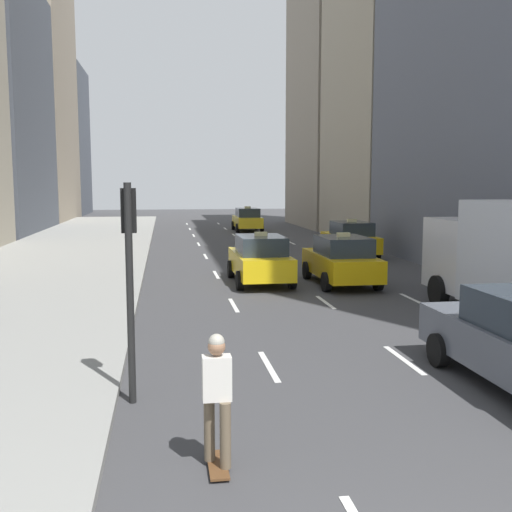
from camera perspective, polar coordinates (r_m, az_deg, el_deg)
sidewalk_left at (r=30.85m, az=-17.66°, el=0.08°), size 8.00×66.00×0.15m
lane_markings at (r=26.94m, az=1.57°, el=-0.69°), size 5.72×56.00×0.01m
taxi_lead at (r=29.61m, az=8.97°, el=1.62°), size 2.02×4.40×1.87m
taxi_second at (r=45.06m, az=-0.84°, el=3.51°), size 2.02×4.40×1.87m
taxi_third at (r=21.40m, az=8.13°, el=-0.39°), size 2.02×4.40×1.87m
taxi_fourth at (r=21.50m, az=0.39°, el=-0.28°), size 2.02×4.40×1.87m
skateboarder at (r=7.67m, az=-3.74°, el=-13.08°), size 0.36×0.80×1.75m
traffic_light_pole at (r=9.86m, az=-11.96°, el=-0.06°), size 0.24×0.42×3.60m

